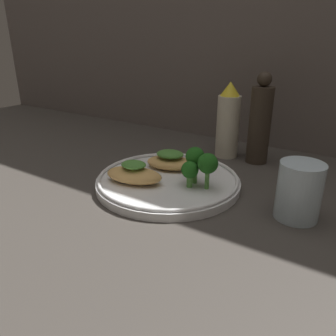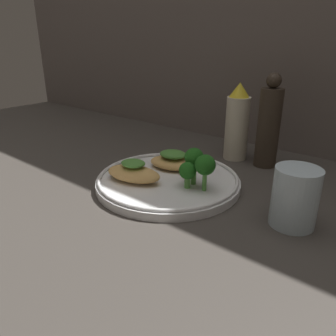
{
  "view_description": "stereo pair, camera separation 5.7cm",
  "coord_description": "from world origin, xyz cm",
  "px_view_note": "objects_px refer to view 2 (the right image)",
  "views": [
    {
      "loc": [
        28.89,
        -44.54,
        24.7
      ],
      "look_at": [
        0.0,
        0.0,
        3.4
      ],
      "focal_mm": 35.0,
      "sensor_mm": 36.0,
      "label": 1
    },
    {
      "loc": [
        33.51,
        -41.18,
        24.7
      ],
      "look_at": [
        0.0,
        0.0,
        3.4
      ],
      "focal_mm": 35.0,
      "sensor_mm": 36.0,
      "label": 2
    }
  ],
  "objects_px": {
    "broccoli_bunch": "(197,164)",
    "sauce_bottle": "(237,123)",
    "pepper_grinder": "(269,125)",
    "plate": "(168,181)",
    "drinking_glass": "(295,197)"
  },
  "relations": [
    {
      "from": "broccoli_bunch",
      "to": "sauce_bottle",
      "type": "height_order",
      "value": "sauce_bottle"
    },
    {
      "from": "broccoli_bunch",
      "to": "pepper_grinder",
      "type": "distance_m",
      "value": 0.21
    },
    {
      "from": "broccoli_bunch",
      "to": "sauce_bottle",
      "type": "relative_size",
      "value": 0.4
    },
    {
      "from": "plate",
      "to": "sauce_bottle",
      "type": "relative_size",
      "value": 1.57
    },
    {
      "from": "broccoli_bunch",
      "to": "sauce_bottle",
      "type": "bearing_deg",
      "value": 100.36
    },
    {
      "from": "plate",
      "to": "drinking_glass",
      "type": "xyz_separation_m",
      "value": [
        0.22,
        0.01,
        0.03
      ]
    },
    {
      "from": "pepper_grinder",
      "to": "drinking_glass",
      "type": "relative_size",
      "value": 2.18
    },
    {
      "from": "plate",
      "to": "sauce_bottle",
      "type": "xyz_separation_m",
      "value": [
        0.02,
        0.2,
        0.07
      ]
    },
    {
      "from": "sauce_bottle",
      "to": "pepper_grinder",
      "type": "distance_m",
      "value": 0.07
    },
    {
      "from": "drinking_glass",
      "to": "pepper_grinder",
      "type": "bearing_deg",
      "value": 122.97
    },
    {
      "from": "plate",
      "to": "drinking_glass",
      "type": "height_order",
      "value": "drinking_glass"
    },
    {
      "from": "plate",
      "to": "drinking_glass",
      "type": "distance_m",
      "value": 0.22
    },
    {
      "from": "broccoli_bunch",
      "to": "pepper_grinder",
      "type": "xyz_separation_m",
      "value": [
        0.03,
        0.2,
        0.03
      ]
    },
    {
      "from": "plate",
      "to": "sauce_bottle",
      "type": "bearing_deg",
      "value": 83.85
    },
    {
      "from": "pepper_grinder",
      "to": "plate",
      "type": "bearing_deg",
      "value": -114.04
    }
  ]
}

